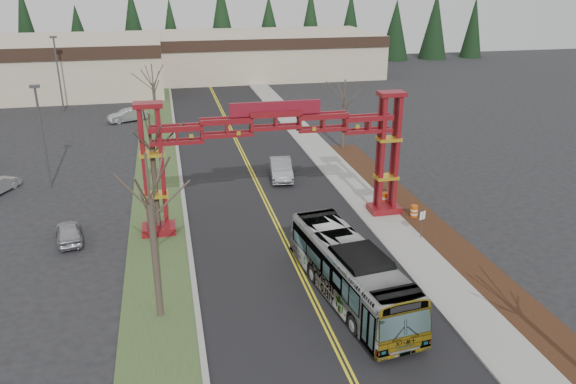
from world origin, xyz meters
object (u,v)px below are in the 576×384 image
object	(u,v)px
bare_tree_median_near	(150,199)
street_sign	(422,220)
parked_car_near_a	(68,232)
light_pole_near	(42,130)
bare_tree_median_far	(153,84)
silver_sedan	(281,169)
bare_tree_median_mid	(152,148)
retail_building_east	(262,54)
barrel_south	(414,212)
bare_tree_right_far	(344,100)
parked_car_far_a	(127,115)
barrel_north	(391,191)
gateway_arch	(275,140)
transit_bus	(350,272)
barrel_mid	(385,200)
light_pole_far	(58,69)

from	to	relation	value
bare_tree_median_near	street_sign	bearing A→B (deg)	17.58
parked_car_near_a	light_pole_near	bearing A→B (deg)	-86.34
bare_tree_median_far	light_pole_near	size ratio (longest dim) A/B	0.96
silver_sedan	bare_tree_median_mid	world-z (taller)	bare_tree_median_mid
retail_building_east	barrel_south	size ratio (longest dim) A/B	39.47
bare_tree_right_far	bare_tree_median_mid	bearing A→B (deg)	-138.37
parked_car_far_a	bare_tree_median_far	distance (m)	11.31
silver_sedan	parked_car_far_a	xyz separation A→B (m)	(-13.68, 23.19, -0.08)
bare_tree_median_near	bare_tree_right_far	size ratio (longest dim) A/B	1.26
bare_tree_right_far	barrel_north	size ratio (longest dim) A/B	7.26
gateway_arch	transit_bus	distance (m)	11.47
light_pole_near	barrel_north	bearing A→B (deg)	-16.73
gateway_arch	barrel_south	bearing A→B (deg)	-7.52
bare_tree_median_mid	barrel_south	world-z (taller)	bare_tree_median_mid
parked_car_far_a	bare_tree_median_far	size ratio (longest dim) A/B	0.56
retail_building_east	barrel_north	world-z (taller)	retail_building_east
parked_car_far_a	bare_tree_right_far	world-z (taller)	bare_tree_right_far
gateway_arch	bare_tree_right_far	distance (m)	19.03
bare_tree_median_mid	light_pole_near	world-z (taller)	light_pole_near
silver_sedan	parked_car_near_a	world-z (taller)	silver_sedan
parked_car_near_a	barrel_mid	distance (m)	22.29
light_pole_far	barrel_south	distance (m)	50.47
silver_sedan	bare_tree_median_near	xyz separation A→B (m)	(-10.22, -19.01, 5.58)
light_pole_far	barrel_mid	bearing A→B (deg)	-53.70
bare_tree_right_far	light_pole_far	bearing A→B (deg)	141.80
retail_building_east	transit_bus	xyz separation A→B (m)	(-8.07, -72.37, -1.92)
bare_tree_median_mid	bare_tree_right_far	bearing A→B (deg)	41.63
bare_tree_right_far	light_pole_far	xyz separation A→B (m)	(-29.62, 23.31, 0.48)
bare_tree_median_far	bare_tree_right_far	xyz separation A→B (m)	(18.00, -6.65, -1.07)
gateway_arch	bare_tree_median_mid	world-z (taller)	gateway_arch
bare_tree_median_near	barrel_north	distance (m)	22.78
transit_bus	bare_tree_median_mid	xyz separation A→B (m)	(-9.93, 10.58, 4.32)
silver_sedan	parked_car_near_a	xyz separation A→B (m)	(-15.95, -8.97, -0.15)
bare_tree_median_near	light_pole_near	size ratio (longest dim) A/B	1.04
barrel_south	parked_car_near_a	bearing A→B (deg)	176.68
light_pole_far	gateway_arch	bearing A→B (deg)	-63.56
retail_building_east	parked_car_far_a	bearing A→B (deg)	-125.83
bare_tree_median_far	parked_car_far_a	bearing A→B (deg)	110.15
light_pole_far	barrel_south	bearing A→B (deg)	-54.21
transit_bus	parked_car_far_a	xyz separation A→B (m)	(-13.39, 42.66, -0.86)
bare_tree_median_mid	bare_tree_median_far	world-z (taller)	bare_tree_median_mid
retail_building_east	street_sign	bearing A→B (deg)	-91.11
transit_bus	barrel_north	distance (m)	15.60
transit_bus	bare_tree_right_far	xyz separation A→B (m)	(8.07, 26.58, 3.29)
transit_bus	barrel_north	world-z (taller)	transit_bus
retail_building_east	street_sign	xyz separation A→B (m)	(-1.29, -66.63, -2.06)
street_sign	barrel_north	size ratio (longest dim) A/B	2.13
light_pole_far	bare_tree_median_near	bearing A→B (deg)	-76.77
light_pole_near	bare_tree_median_near	bearing A→B (deg)	-67.59
parked_car_near_a	light_pole_near	world-z (taller)	light_pole_near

